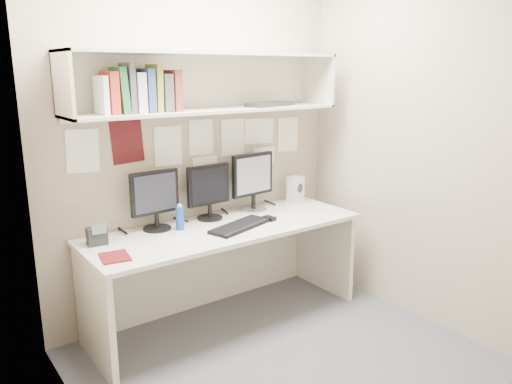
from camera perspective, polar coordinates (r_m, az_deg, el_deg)
floor at (r=3.37m, az=2.99°, el=-18.55°), size 2.40×2.00×0.01m
wall_back at (r=3.71m, az=-6.59°, el=5.90°), size 2.40×0.02×2.60m
wall_front at (r=2.23m, az=19.84°, el=-0.04°), size 2.40×0.02×2.60m
wall_left at (r=2.34m, az=-20.04°, el=0.53°), size 0.02×2.00×2.60m
wall_right at (r=3.77m, az=17.62°, el=5.46°), size 0.02×2.00×2.60m
desk at (r=3.67m, az=-3.43°, el=-9.29°), size 2.00×0.70×0.73m
overhead_hutch at (r=3.56m, az=-5.63°, el=12.38°), size 2.00×0.38×0.40m
pinned_papers at (r=3.71m, az=-6.53°, el=5.13°), size 1.92×0.01×0.48m
monitor_left at (r=3.47m, az=-11.46°, el=-0.59°), size 0.35×0.19×0.41m
monitor_center at (r=3.66m, az=-5.43°, el=0.33°), size 0.35×0.19×0.40m
monitor_right at (r=3.87m, az=-0.37°, el=1.45°), size 0.39×0.21×0.45m
keyboard at (r=3.49m, az=-1.82°, el=-3.90°), size 0.52×0.31×0.02m
mouse at (r=3.66m, az=1.53°, el=-3.03°), size 0.07×0.10×0.03m
speaker at (r=4.15m, az=4.54°, el=0.30°), size 0.14×0.14×0.22m
blue_bottle at (r=3.47m, az=-8.69°, el=-2.90°), size 0.06×0.06×0.18m
maroon_notebook at (r=3.06m, az=-15.83°, el=-7.15°), size 0.19×0.22×0.01m
desk_phone at (r=3.31m, az=-17.72°, el=-4.79°), size 0.13×0.12×0.14m
book_stack at (r=3.27m, az=-13.16°, el=11.15°), size 0.52×0.19×0.31m
hutch_tray at (r=3.77m, az=1.64°, el=10.01°), size 0.45×0.27×0.03m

